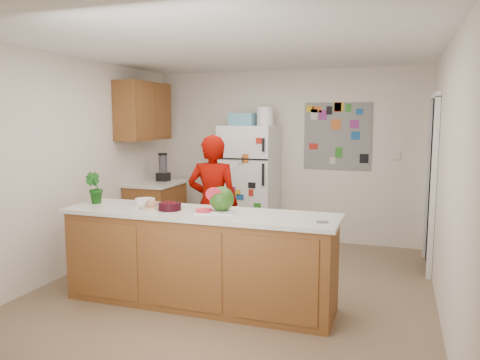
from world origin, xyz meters
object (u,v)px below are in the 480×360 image
(refrigerator, at_px, (249,185))
(person, at_px, (213,204))
(cherry_bowl, at_px, (170,206))
(watermelon, at_px, (222,199))

(refrigerator, relative_size, person, 1.05)
(refrigerator, xyz_separation_m, cherry_bowl, (-0.04, -2.41, 0.11))
(refrigerator, relative_size, cherry_bowl, 7.75)
(person, xyz_separation_m, watermelon, (0.46, -0.91, 0.24))
(person, xyz_separation_m, cherry_bowl, (-0.06, -0.96, 0.15))
(watermelon, bearing_deg, cherry_bowl, -173.86)
(refrigerator, bearing_deg, cherry_bowl, -90.84)
(person, height_order, cherry_bowl, person)
(watermelon, bearing_deg, person, 116.73)
(watermelon, relative_size, cherry_bowl, 1.07)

